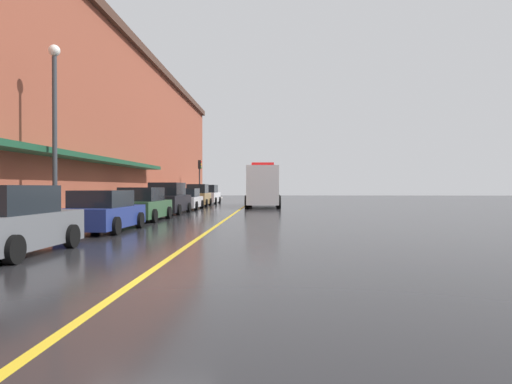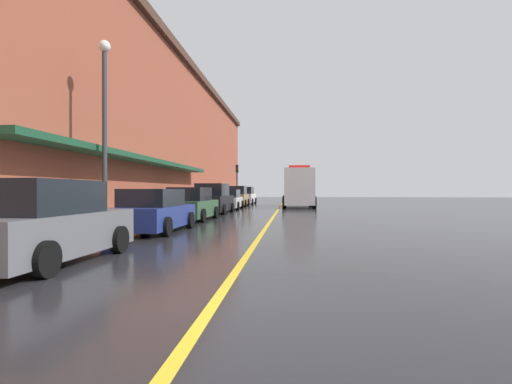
% 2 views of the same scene
% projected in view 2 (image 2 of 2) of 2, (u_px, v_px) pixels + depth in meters
% --- Properties ---
extents(ground_plane, '(112.00, 112.00, 0.00)m').
position_uv_depth(ground_plane, '(278.00, 210.00, 29.85)').
color(ground_plane, '#232326').
extents(sidewalk_left, '(2.40, 70.00, 0.15)m').
position_uv_depth(sidewalk_left, '(199.00, 208.00, 30.41)').
color(sidewalk_left, '#ADA8A0').
rests_on(sidewalk_left, ground).
extents(lane_center_stripe, '(0.16, 70.00, 0.01)m').
position_uv_depth(lane_center_stripe, '(278.00, 210.00, 29.85)').
color(lane_center_stripe, gold).
rests_on(lane_center_stripe, ground).
extents(brick_building_left, '(13.24, 64.00, 12.15)m').
position_uv_depth(brick_building_left, '(103.00, 131.00, 30.04)').
color(brick_building_left, brown).
rests_on(brick_building_left, ground).
extents(parked_car_0, '(2.10, 4.38, 1.70)m').
position_uv_depth(parked_car_0, '(46.00, 224.00, 7.98)').
color(parked_car_0, '#595B60').
rests_on(parked_car_0, ground).
extents(parked_car_1, '(2.09, 4.48, 1.53)m').
position_uv_depth(parked_car_1, '(154.00, 212.00, 13.95)').
color(parked_car_1, navy).
rests_on(parked_car_1, ground).
extents(parked_car_2, '(2.15, 4.32, 1.63)m').
position_uv_depth(parked_car_2, '(191.00, 205.00, 19.39)').
color(parked_car_2, '#2D5133').
rests_on(parked_car_2, ground).
extents(parked_car_3, '(2.21, 4.71, 1.91)m').
position_uv_depth(parked_car_3, '(213.00, 200.00, 25.14)').
color(parked_car_3, black).
rests_on(parked_car_3, ground).
extents(parked_car_4, '(2.07, 4.77, 1.55)m').
position_uv_depth(parked_car_4, '(229.00, 200.00, 30.69)').
color(parked_car_4, silver).
rests_on(parked_car_4, ground).
extents(parked_car_5, '(1.99, 4.37, 1.88)m').
position_uv_depth(parked_car_5, '(237.00, 197.00, 36.50)').
color(parked_car_5, '#A5844C').
rests_on(parked_car_5, ground).
extents(parked_car_6, '(2.14, 4.46, 1.85)m').
position_uv_depth(parked_car_6, '(245.00, 196.00, 42.45)').
color(parked_car_6, silver).
rests_on(parked_car_6, ground).
extents(box_truck, '(2.78, 9.47, 3.49)m').
position_uv_depth(box_truck, '(298.00, 188.00, 34.85)').
color(box_truck, silver).
rests_on(box_truck, ground).
extents(parking_meter_0, '(0.14, 0.18, 1.33)m').
position_uv_depth(parking_meter_0, '(189.00, 197.00, 24.35)').
color(parking_meter_0, '#4C4C51').
rests_on(parking_meter_0, sidewalk_left).
extents(parking_meter_1, '(0.14, 0.18, 1.33)m').
position_uv_depth(parking_meter_1, '(144.00, 200.00, 16.92)').
color(parking_meter_1, '#4C4C51').
rests_on(parking_meter_1, sidewalk_left).
extents(parking_meter_2, '(0.14, 0.18, 1.33)m').
position_uv_depth(parking_meter_2, '(154.00, 199.00, 18.11)').
color(parking_meter_2, '#4C4C51').
rests_on(parking_meter_2, sidewalk_left).
extents(street_lamp_left, '(0.44, 0.44, 6.94)m').
position_uv_depth(street_lamp_left, '(105.00, 112.00, 14.58)').
color(street_lamp_left, '#33383D').
rests_on(street_lamp_left, sidewalk_left).
extents(traffic_light_near, '(0.38, 0.36, 4.30)m').
position_uv_depth(traffic_light_near, '(237.00, 176.00, 45.44)').
color(traffic_light_near, '#232326').
rests_on(traffic_light_near, sidewalk_left).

